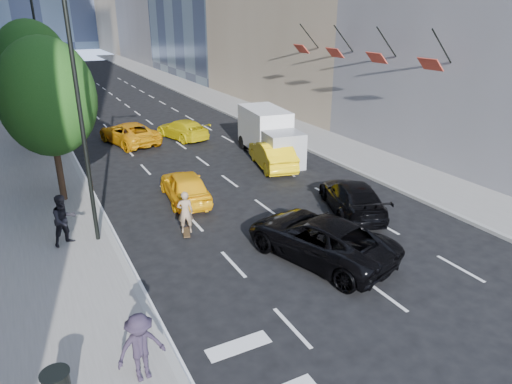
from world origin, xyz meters
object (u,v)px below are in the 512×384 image
skateboarder (185,215)px  black_sedan_mercedes (352,197)px  black_sedan_lincoln (319,238)px  city_bus (59,91)px  box_truck (269,134)px

skateboarder → black_sedan_mercedes: bearing=-173.5°
black_sedan_lincoln → city_bus: (-5.30, 33.94, 0.95)m
city_bus → box_truck: (9.84, -22.07, -0.28)m
city_bus → box_truck: city_bus is taller
black_sedan_mercedes → city_bus: (-9.00, 31.22, 1.02)m
black_sedan_mercedes → black_sedan_lincoln: bearing=57.6°
black_sedan_mercedes → box_truck: (0.84, 9.16, 0.74)m
box_truck → skateboarder: bearing=-128.9°
skateboarder → black_sedan_lincoln: size_ratio=0.31×
skateboarder → city_bus: bearing=-70.6°
black_sedan_mercedes → city_bus: 32.51m
city_bus → skateboarder: bearing=-91.1°
skateboarder → black_sedan_lincoln: bearing=149.1°
black_sedan_lincoln → box_truck: bearing=-128.0°
black_sedan_lincoln → city_bus: size_ratio=0.46×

